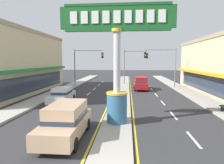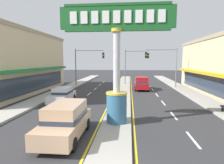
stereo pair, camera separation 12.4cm
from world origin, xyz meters
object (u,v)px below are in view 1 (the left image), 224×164
at_px(suv_near_right_lane, 141,83).
at_px(sedan_near_left_lane, 62,95).
at_px(traffic_light_right_side, 164,61).
at_px(storefront_left, 10,62).
at_px(suv_far_right_lane, 66,120).
at_px(traffic_light_median_far, 133,61).
at_px(traffic_light_left_side, 85,61).
at_px(district_sign, 117,65).

xyz_separation_m(suv_near_right_lane, sedan_near_left_lane, (-8.56, -9.15, -0.20)).
distance_m(traffic_light_right_side, sedan_near_left_lane, 16.81).
relative_size(storefront_left, suv_far_right_lane, 4.11).
xyz_separation_m(storefront_left, sedan_near_left_lane, (8.45, -4.73, -3.22)).
distance_m(traffic_light_median_far, sedan_near_left_lane, 17.04).
bearing_deg(traffic_light_right_side, suv_near_right_lane, -151.45).
distance_m(traffic_light_right_side, traffic_light_median_far, 5.99).
distance_m(traffic_light_left_side, traffic_light_right_side, 12.45).
xyz_separation_m(storefront_left, traffic_light_right_side, (20.59, 6.37, 0.24)).
height_order(traffic_light_left_side, traffic_light_right_side, same).
relative_size(storefront_left, traffic_light_median_far, 3.05).
height_order(district_sign, traffic_light_right_side, district_sign).
xyz_separation_m(traffic_light_right_side, traffic_light_median_far, (-4.62, 3.81, -0.05)).
xyz_separation_m(traffic_light_median_far, suv_near_right_lane, (1.04, -5.76, -3.21)).
bearing_deg(suv_far_right_lane, suv_near_right_lane, 73.40).
distance_m(traffic_light_left_side, traffic_light_median_far, 8.38).
bearing_deg(suv_far_right_lane, district_sign, 43.56).
bearing_deg(traffic_light_right_side, suv_far_right_lane, -114.30).
bearing_deg(storefront_left, sedan_near_left_lane, -29.24).
bearing_deg(suv_near_right_lane, traffic_light_left_side, 162.96).
height_order(traffic_light_left_side, suv_near_right_lane, traffic_light_left_side).
xyz_separation_m(suv_near_right_lane, suv_far_right_lane, (-5.25, -17.63, 0.00)).
bearing_deg(traffic_light_median_far, storefront_left, -147.48).
height_order(storefront_left, suv_near_right_lane, storefront_left).
bearing_deg(suv_near_right_lane, district_sign, -99.85).
relative_size(district_sign, sedan_near_left_lane, 1.76).
bearing_deg(sedan_near_left_lane, suv_near_right_lane, 46.92).
bearing_deg(storefront_left, suv_far_right_lane, -48.35).
relative_size(district_sign, traffic_light_left_side, 1.24).
xyz_separation_m(suv_far_right_lane, sedan_near_left_lane, (-3.30, 8.48, -0.20)).
distance_m(traffic_light_median_far, suv_far_right_lane, 23.98).
bearing_deg(sedan_near_left_lane, traffic_light_median_far, 63.23).
bearing_deg(suv_near_right_lane, suv_far_right_lane, -106.60).
height_order(district_sign, suv_near_right_lane, district_sign).
bearing_deg(traffic_light_right_side, sedan_near_left_lane, -137.56).
bearing_deg(district_sign, traffic_light_left_side, 109.20).
bearing_deg(storefront_left, traffic_light_right_side, 17.20).
relative_size(district_sign, traffic_light_median_far, 1.24).
bearing_deg(traffic_light_left_side, sedan_near_left_lane, -88.63).
distance_m(storefront_left, suv_far_right_lane, 17.93).
relative_size(traffic_light_median_far, suv_far_right_lane, 1.35).
height_order(district_sign, storefront_left, storefront_left).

